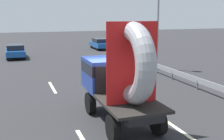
# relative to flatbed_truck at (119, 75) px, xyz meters

# --- Properties ---
(ground_plane) EXTENTS (120.00, 120.00, 0.00)m
(ground_plane) POSITION_rel_flatbed_truck_xyz_m (0.25, 0.35, -1.89)
(ground_plane) COLOR #28282B
(flatbed_truck) EXTENTS (2.02, 4.95, 4.02)m
(flatbed_truck) POSITION_rel_flatbed_truck_xyz_m (0.00, 0.00, 0.00)
(flatbed_truck) COLOR black
(flatbed_truck) RESTS_ON ground_plane
(distant_sedan) EXTENTS (1.75, 4.08, 1.33)m
(distant_sedan) POSITION_rel_flatbed_truck_xyz_m (-3.60, 19.11, -1.17)
(distant_sedan) COLOR black
(distant_sedan) RESTS_ON ground_plane
(traffic_light) EXTENTS (0.42, 0.36, 6.80)m
(traffic_light) POSITION_rel_flatbed_truck_xyz_m (6.72, 9.38, 2.47)
(traffic_light) COLOR gray
(traffic_light) RESTS_ON ground_plane
(guardrail) EXTENTS (0.10, 10.91, 0.71)m
(guardrail) POSITION_rel_flatbed_truck_xyz_m (5.96, 4.44, -1.36)
(guardrail) COLOR gray
(guardrail) RESTS_ON ground_plane
(lane_dash_left_far) EXTENTS (0.16, 2.78, 0.01)m
(lane_dash_left_far) POSITION_rel_flatbed_truck_xyz_m (-1.80, 6.33, -1.88)
(lane_dash_left_far) COLOR beige
(lane_dash_left_far) RESTS_ON ground_plane
(lane_dash_right_near) EXTENTS (0.16, 2.85, 0.01)m
(lane_dash_right_near) POSITION_rel_flatbed_truck_xyz_m (1.80, -1.79, -1.88)
(lane_dash_right_near) COLOR beige
(lane_dash_right_near) RESTS_ON ground_plane
(lane_dash_right_far) EXTENTS (0.16, 2.51, 0.01)m
(lane_dash_right_far) POSITION_rel_flatbed_truck_xyz_m (1.80, 5.47, -1.88)
(lane_dash_right_far) COLOR beige
(lane_dash_right_far) RESTS_ON ground_plane
(oncoming_car) EXTENTS (1.73, 4.03, 1.31)m
(oncoming_car) POSITION_rel_flatbed_truck_xyz_m (6.35, 23.20, -1.18)
(oncoming_car) COLOR black
(oncoming_car) RESTS_ON ground_plane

